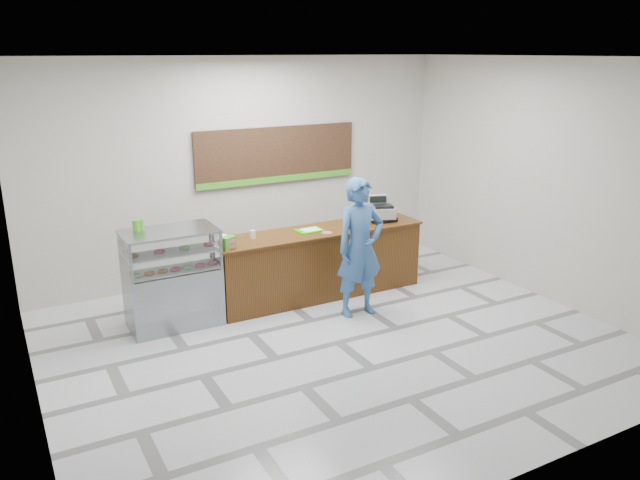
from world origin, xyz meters
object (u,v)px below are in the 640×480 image
display_case (172,278)px  customer (360,248)px  sales_counter (319,263)px  cash_register (380,211)px  serving_tray (310,230)px

display_case → customer: (2.39, -0.87, 0.30)m
sales_counter → display_case: bearing=-180.0°
sales_counter → display_case: display_case is taller
cash_register → customer: size_ratio=0.27×
display_case → customer: customer is taller
cash_register → serving_tray: cash_register is taller
sales_counter → cash_register: cash_register is taller
sales_counter → display_case: size_ratio=2.45×
cash_register → serving_tray: 1.25m
display_case → sales_counter: bearing=0.0°
sales_counter → cash_register: bearing=1.6°
serving_tray → customer: (0.32, -0.89, -0.07)m
sales_counter → serving_tray: 0.54m
cash_register → customer: customer is taller
serving_tray → sales_counter: bearing=-10.1°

